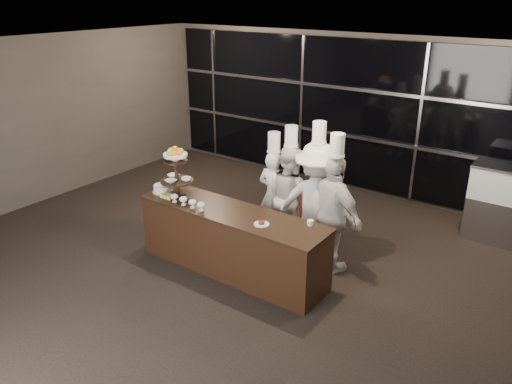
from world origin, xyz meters
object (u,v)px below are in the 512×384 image
Objects in this scene: layer_cake at (163,189)px; chef_b at (290,196)px; chef_a at (273,193)px; buffet_counter at (232,241)px; display_stand at (176,168)px; chef_d at (333,214)px; chef_c at (316,202)px.

layer_cake is 0.16× the size of chef_b.
buffet_counter is at bearing -84.79° from chef_a.
chef_d reaches higher than display_stand.
layer_cake is 0.15× the size of chef_d.
chef_c reaches higher than chef_d.
buffet_counter is 1.23m from chef_a.
chef_c is at bearing 29.09° from display_stand.
layer_cake is 1.71m from chef_a.
display_stand is 1.60m from chef_a.
layer_cake is 0.14× the size of chef_c.
chef_a is at bearing 47.21° from layer_cake.
display_stand is at bearing -137.04° from chef_b.
chef_a reaches higher than layer_cake.
chef_a is 0.34m from chef_b.
chef_b is at bearing 42.96° from display_stand.
chef_c reaches higher than buffet_counter.
chef_b is (0.33, -0.05, 0.06)m from chef_a.
layer_cake is (-0.26, -0.05, -0.37)m from display_stand.
display_stand is at bearing -150.91° from chef_c.
chef_c is (0.54, -0.16, 0.08)m from chef_b.
layer_cake reaches higher than buffet_counter.
chef_d is at bearing 36.49° from buffet_counter.
buffet_counter is at bearing -127.88° from chef_c.
chef_a is (0.89, 1.19, -0.58)m from display_stand.
chef_c is (0.87, -0.21, 0.14)m from chef_a.
layer_cake is 1.91m from chef_b.
layer_cake is at bearing -132.79° from chef_a.
chef_b is at bearing 160.64° from chef_d.
buffet_counter is 1.49× the size of chef_b.
chef_d is at bearing 21.33° from display_stand.
chef_d is at bearing -23.42° from chef_c.
display_stand is 2.07m from chef_c.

